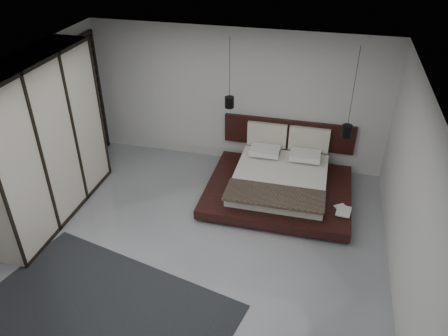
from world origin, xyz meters
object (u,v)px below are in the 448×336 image
(pendant_left, at_px, (229,102))
(wardrobe, at_px, (41,143))
(rug, at_px, (93,324))
(pendant_right, at_px, (347,131))
(lattice_screen, at_px, (90,99))
(bed, at_px, (280,181))

(pendant_left, height_order, wardrobe, pendant_left)
(rug, bearing_deg, pendant_right, 52.75)
(lattice_screen, relative_size, bed, 0.99)
(pendant_left, height_order, rug, pendant_left)
(bed, height_order, pendant_right, pendant_right)
(wardrobe, bearing_deg, rug, -49.00)
(bed, height_order, rug, bed)
(pendant_right, xyz_separation_m, rug, (-3.05, -4.01, -1.27))
(pendant_left, distance_m, pendant_right, 2.19)
(lattice_screen, bearing_deg, pendant_left, -2.63)
(rug, bearing_deg, pendant_left, 77.48)
(lattice_screen, height_order, pendant_left, pendant_left)
(bed, distance_m, rug, 4.13)
(bed, height_order, pendant_left, pendant_left)
(lattice_screen, relative_size, rug, 0.76)
(pendant_left, distance_m, rug, 4.41)
(wardrobe, height_order, rug, wardrobe)
(pendant_left, bearing_deg, pendant_right, 0.00)
(rug, bearing_deg, bed, 61.38)
(pendant_left, xyz_separation_m, rug, (-0.89, -4.01, -1.59))
(bed, relative_size, pendant_left, 2.01)
(lattice_screen, height_order, wardrobe, wardrobe)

